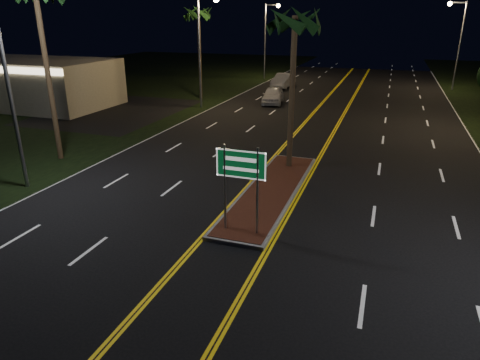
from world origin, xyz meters
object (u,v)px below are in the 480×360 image
at_px(palm_left_far, 198,14).
at_px(streetlight_left_mid, 203,40).
at_px(highway_sign, 241,172).
at_px(median_island, 271,191).
at_px(streetlight_right_far, 457,35).
at_px(palm_median, 295,20).
at_px(commercial_building, 28,82).
at_px(car_far, 283,79).
at_px(car_near, 273,94).
at_px(streetlight_left_far, 268,33).
at_px(streetlight_left_near, 11,62).

bearing_deg(palm_left_far, streetlight_left_mid, -61.33).
height_order(highway_sign, palm_left_far, palm_left_far).
bearing_deg(median_island, streetlight_right_far, 73.13).
bearing_deg(palm_median, highway_sign, -90.00).
relative_size(commercial_building, car_far, 2.80).
distance_m(streetlight_right_far, car_near, 21.99).
height_order(highway_sign, streetlight_right_far, streetlight_right_far).
xyz_separation_m(streetlight_left_mid, car_far, (3.69, 13.57, -4.76)).
bearing_deg(car_far, median_island, -73.99).
bearing_deg(palm_median, car_near, 107.68).
height_order(streetlight_left_mid, car_far, streetlight_left_mid).
height_order(median_island, palm_median, palm_median).
xyz_separation_m(streetlight_left_far, palm_median, (10.61, -33.50, 1.62)).
bearing_deg(palm_left_far, commercial_building, -148.75).
distance_m(streetlight_right_far, palm_median, 33.28).
relative_size(median_island, palm_median, 1.23).
height_order(median_island, streetlight_right_far, streetlight_right_far).
xyz_separation_m(streetlight_left_near, streetlight_left_far, (0.00, 40.00, 0.00)).
relative_size(palm_left_far, car_near, 1.69).
height_order(median_island, streetlight_left_mid, streetlight_left_mid).
relative_size(streetlight_left_mid, palm_median, 1.08).
xyz_separation_m(palm_median, car_far, (-6.92, 27.07, -6.38)).
relative_size(palm_median, palm_left_far, 0.94).
distance_m(median_island, streetlight_left_near, 12.36).
bearing_deg(car_near, palm_left_far, 170.10).
bearing_deg(palm_median, car_far, 104.33).
distance_m(streetlight_left_far, car_near, 17.59).
relative_size(streetlight_left_mid, palm_left_far, 1.02).
xyz_separation_m(median_island, palm_left_far, (-12.80, 21.00, 7.66)).
xyz_separation_m(streetlight_right_far, car_near, (-16.15, -14.14, -4.79)).
relative_size(streetlight_left_mid, streetlight_left_far, 1.00).
bearing_deg(highway_sign, palm_left_far, 116.92).
relative_size(streetlight_right_far, palm_left_far, 1.02).
height_order(streetlight_left_mid, palm_left_far, streetlight_left_mid).
bearing_deg(highway_sign, streetlight_left_near, 173.53).
relative_size(highway_sign, streetlight_left_near, 0.36).
xyz_separation_m(median_island, streetlight_right_far, (10.61, 35.00, 5.57)).
bearing_deg(palm_median, streetlight_left_far, 107.58).
bearing_deg(commercial_building, palm_median, -20.05).
distance_m(commercial_building, car_near, 21.96).
relative_size(commercial_building, palm_median, 1.81).
xyz_separation_m(streetlight_right_far, palm_left_far, (-23.41, -14.00, 2.09)).
xyz_separation_m(commercial_building, streetlight_right_far, (36.61, 22.01, 3.65)).
bearing_deg(palm_median, streetlight_left_mid, 128.17).
bearing_deg(streetlight_left_mid, highway_sign, -63.41).
bearing_deg(commercial_building, streetlight_left_far, 57.35).
relative_size(median_island, car_near, 1.97).
height_order(highway_sign, palm_median, palm_median).
xyz_separation_m(streetlight_left_near, palm_median, (10.61, 6.50, 1.62)).
distance_m(streetlight_left_mid, car_near, 7.98).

